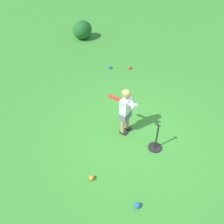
# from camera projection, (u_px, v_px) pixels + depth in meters

# --- Properties ---
(ground_plane) EXTENTS (40.00, 40.00, 0.00)m
(ground_plane) POSITION_uv_depth(u_px,v_px,m) (134.00, 134.00, 5.01)
(ground_plane) COLOR #38842D
(child_batter) EXTENTS (0.32, 0.64, 1.08)m
(child_batter) POSITION_uv_depth(u_px,v_px,m) (125.00, 108.00, 4.67)
(child_batter) COLOR #232328
(child_batter) RESTS_ON ground
(play_ball_midfield) EXTENTS (0.10, 0.10, 0.10)m
(play_ball_midfield) POSITION_uv_depth(u_px,v_px,m) (137.00, 205.00, 3.71)
(play_ball_midfield) COLOR blue
(play_ball_midfield) RESTS_ON ground
(play_ball_center_lawn) EXTENTS (0.09, 0.09, 0.09)m
(play_ball_center_lawn) POSITION_uv_depth(u_px,v_px,m) (92.00, 178.00, 4.11)
(play_ball_center_lawn) COLOR orange
(play_ball_center_lawn) RESTS_ON ground
(play_ball_by_bucket) EXTENTS (0.09, 0.09, 0.09)m
(play_ball_by_bucket) POSITION_uv_depth(u_px,v_px,m) (130.00, 68.00, 7.17)
(play_ball_by_bucket) COLOR red
(play_ball_by_bucket) RESTS_ON ground
(play_ball_near_batter) EXTENTS (0.10, 0.10, 0.10)m
(play_ball_near_batter) POSITION_uv_depth(u_px,v_px,m) (110.00, 67.00, 7.19)
(play_ball_near_batter) COLOR blue
(play_ball_near_batter) RESTS_ON ground
(batting_tee) EXTENTS (0.28, 0.28, 0.62)m
(batting_tee) POSITION_uv_depth(u_px,v_px,m) (155.00, 144.00, 4.64)
(batting_tee) COLOR black
(batting_tee) RESTS_ON ground
(shrub_left_background) EXTENTS (0.83, 0.69, 0.68)m
(shrub_left_background) POSITION_uv_depth(u_px,v_px,m) (82.00, 30.00, 8.84)
(shrub_left_background) COLOR #1E5B23
(shrub_left_background) RESTS_ON ground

